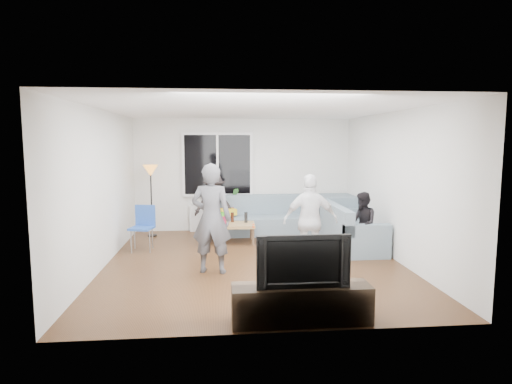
{
  "coord_description": "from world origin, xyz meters",
  "views": [
    {
      "loc": [
        -0.61,
        -7.11,
        2.07
      ],
      "look_at": [
        0.1,
        0.6,
        1.15
      ],
      "focal_mm": 29.72,
      "sensor_mm": 36.0,
      "label": 1
    }
  ],
  "objects": [
    {
      "name": "cushion_yellow",
      "position": [
        -0.42,
        2.25,
        0.51
      ],
      "size": [
        0.48,
        0.46,
        0.14
      ],
      "primitive_type": "cube",
      "rotation": [
        0.0,
        0.0,
        0.47
      ],
      "color": "gold",
      "rests_on": "sofa_back_section"
    },
    {
      "name": "coffee_table",
      "position": [
        -0.4,
        1.45,
        0.2
      ],
      "size": [
        1.12,
        0.63,
        0.4
      ],
      "primitive_type": "cube",
      "rotation": [
        0.0,
        0.0,
        -0.03
      ],
      "color": "tan",
      "rests_on": "floor"
    },
    {
      "name": "wall_front",
      "position": [
        0.0,
        -2.77,
        1.3
      ],
      "size": [
        5.0,
        0.04,
        2.6
      ],
      "primitive_type": "cube",
      "color": "silver",
      "rests_on": "ground"
    },
    {
      "name": "television",
      "position": [
        0.34,
        -2.5,
        0.74
      ],
      "size": [
        1.06,
        0.14,
        0.61
      ],
      "primitive_type": "imported",
      "color": "black",
      "rests_on": "tv_console"
    },
    {
      "name": "tv_console",
      "position": [
        0.34,
        -2.5,
        0.22
      ],
      "size": [
        1.6,
        0.4,
        0.44
      ],
      "primitive_type": "cube",
      "color": "#322519",
      "rests_on": "floor"
    },
    {
      "name": "bottle_e",
      "position": [
        -0.02,
        1.53,
        0.51
      ],
      "size": [
        0.07,
        0.07,
        0.22
      ],
      "primitive_type": "cylinder",
      "color": "black",
      "rests_on": "coffee_table"
    },
    {
      "name": "bottle_b",
      "position": [
        -0.51,
        1.38,
        0.53
      ],
      "size": [
        0.08,
        0.08,
        0.25
      ],
      "primitive_type": "cylinder",
      "color": "green",
      "rests_on": "coffee_table"
    },
    {
      "name": "window_frame",
      "position": [
        -0.6,
        2.69,
        1.55
      ],
      "size": [
        1.62,
        0.06,
        1.47
      ],
      "primitive_type": "cube",
      "color": "white",
      "rests_on": "wall_back"
    },
    {
      "name": "side_chair",
      "position": [
        -2.05,
        0.95,
        0.43
      ],
      "size": [
        0.49,
        0.49,
        0.86
      ],
      "primitive_type": null,
      "rotation": [
        0.0,
        0.0,
        -0.25
      ],
      "color": "#2751AC",
      "rests_on": "floor"
    },
    {
      "name": "potted_plant",
      "position": [
        -0.22,
        2.62,
        0.81
      ],
      "size": [
        0.22,
        0.18,
        0.38
      ],
      "primitive_type": "imported",
      "rotation": [
        0.0,
        0.0,
        0.04
      ],
      "color": "#2B5E25",
      "rests_on": "radiator"
    },
    {
      "name": "sofa_corner",
      "position": [
        2.17,
        2.27,
        0.42
      ],
      "size": [
        0.85,
        0.85,
        0.85
      ],
      "primitive_type": "cube",
      "color": "slate",
      "rests_on": "floor"
    },
    {
      "name": "ceiling",
      "position": [
        0.0,
        0.0,
        2.62
      ],
      "size": [
        5.0,
        5.5,
        0.04
      ],
      "primitive_type": "cube",
      "color": "white",
      "rests_on": "ground"
    },
    {
      "name": "floor_lamp",
      "position": [
        -2.05,
        2.22,
        0.78
      ],
      "size": [
        0.32,
        0.32,
        1.56
      ],
      "primitive_type": null,
      "color": "orange",
      "rests_on": "floor"
    },
    {
      "name": "pitcher",
      "position": [
        -0.52,
        1.42,
        0.49
      ],
      "size": [
        0.17,
        0.17,
        0.17
      ],
      "primitive_type": "cylinder",
      "color": "maroon",
      "rests_on": "coffee_table"
    },
    {
      "name": "sofa_back_section",
      "position": [
        0.4,
        2.27,
        0.42
      ],
      "size": [
        2.3,
        0.85,
        0.85
      ],
      "primitive_type": null,
      "color": "slate",
      "rests_on": "floor"
    },
    {
      "name": "spectator_back",
      "position": [
        -0.68,
        2.3,
        0.68
      ],
      "size": [
        0.89,
        0.52,
        1.35
      ],
      "primitive_type": "imported",
      "rotation": [
        0.0,
        0.0,
        0.03
      ],
      "color": "black",
      "rests_on": "floor"
    },
    {
      "name": "bottle_c",
      "position": [
        -0.3,
        1.62,
        0.5
      ],
      "size": [
        0.07,
        0.07,
        0.2
      ],
      "primitive_type": "cylinder",
      "color": "black",
      "rests_on": "coffee_table"
    },
    {
      "name": "radiator",
      "position": [
        -0.6,
        2.65,
        0.31
      ],
      "size": [
        1.3,
        0.12,
        0.62
      ],
      "primitive_type": "cube",
      "color": "silver",
      "rests_on": "floor"
    },
    {
      "name": "floor",
      "position": [
        0.0,
        0.0,
        -0.02
      ],
      "size": [
        5.0,
        5.5,
        0.04
      ],
      "primitive_type": "cube",
      "color": "#56351C",
      "rests_on": "ground"
    },
    {
      "name": "player_left",
      "position": [
        -0.71,
        -0.52,
        0.87
      ],
      "size": [
        0.71,
        0.54,
        1.74
      ],
      "primitive_type": "imported",
      "rotation": [
        0.0,
        0.0,
        2.93
      ],
      "color": "#47474C",
      "rests_on": "floor"
    },
    {
      "name": "wall_back",
      "position": [
        0.0,
        2.77,
        1.3
      ],
      "size": [
        5.0,
        0.04,
        2.6
      ],
      "primitive_type": "cube",
      "color": "silver",
      "rests_on": "ground"
    },
    {
      "name": "vase",
      "position": [
        -0.86,
        2.62,
        0.7
      ],
      "size": [
        0.18,
        0.18,
        0.16
      ],
      "primitive_type": "imported",
      "rotation": [
        0.0,
        0.0,
        -0.22
      ],
      "color": "silver",
      "rests_on": "radiator"
    },
    {
      "name": "cushion_red",
      "position": [
        -0.41,
        2.33,
        0.51
      ],
      "size": [
        0.38,
        0.32,
        0.13
      ],
      "primitive_type": "cube",
      "rotation": [
        0.0,
        0.0,
        0.06
      ],
      "color": "maroon",
      "rests_on": "sofa_back_section"
    },
    {
      "name": "window_glass",
      "position": [
        -0.6,
        2.65,
        1.55
      ],
      "size": [
        1.5,
        0.02,
        1.35
      ],
      "primitive_type": "cube",
      "color": "black",
      "rests_on": "window_frame"
    },
    {
      "name": "player_right",
      "position": [
        0.92,
        -0.31,
        0.77
      ],
      "size": [
        0.92,
        0.42,
        1.54
      ],
      "primitive_type": "imported",
      "rotation": [
        0.0,
        0.0,
        3.09
      ],
      "color": "silver",
      "rests_on": "floor"
    },
    {
      "name": "spectator_right",
      "position": [
        2.02,
        0.27,
        0.58
      ],
      "size": [
        0.47,
        0.59,
        1.17
      ],
      "primitive_type": "imported",
      "rotation": [
        0.0,
        0.0,
        -1.62
      ],
      "color": "black",
      "rests_on": "floor"
    },
    {
      "name": "window_mullion",
      "position": [
        -0.6,
        2.64,
        1.55
      ],
      "size": [
        0.05,
        0.03,
        1.35
      ],
      "primitive_type": "cube",
      "color": "white",
      "rests_on": "window_frame"
    },
    {
      "name": "wall_right",
      "position": [
        2.52,
        0.0,
        1.3
      ],
      "size": [
        0.04,
        5.5,
        2.6
      ],
      "primitive_type": "cube",
      "color": "silver",
      "rests_on": "ground"
    },
    {
      "name": "sofa_right_section",
      "position": [
        2.02,
        0.93,
        0.42
      ],
      "size": [
        2.0,
        0.85,
        0.85
      ],
      "primitive_type": null,
      "rotation": [
        0.0,
        0.0,
        1.57
      ],
      "color": "slate",
      "rests_on": "floor"
    },
    {
      "name": "wall_left",
      "position": [
        -2.52,
        0.0,
        1.3
      ],
      "size": [
        0.04,
        5.5,
        2.6
      ],
      "primitive_type": "cube",
      "color": "silver",
      "rests_on": "ground"
    }
  ]
}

